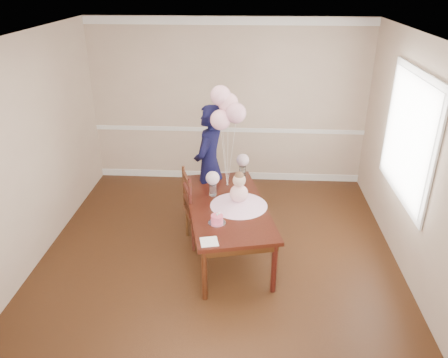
% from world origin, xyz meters
% --- Properties ---
extents(floor, '(4.50, 5.00, 0.00)m').
position_xyz_m(floor, '(0.00, 0.00, 0.00)').
color(floor, black).
rests_on(floor, ground).
extents(ceiling, '(4.50, 5.00, 0.02)m').
position_xyz_m(ceiling, '(0.00, 0.00, 2.70)').
color(ceiling, white).
rests_on(ceiling, wall_back).
extents(wall_back, '(4.50, 0.02, 2.70)m').
position_xyz_m(wall_back, '(0.00, 2.50, 1.35)').
color(wall_back, tan).
rests_on(wall_back, floor).
extents(wall_front, '(4.50, 0.02, 2.70)m').
position_xyz_m(wall_front, '(0.00, -2.50, 1.35)').
color(wall_front, tan).
rests_on(wall_front, floor).
extents(wall_left, '(0.02, 5.00, 2.70)m').
position_xyz_m(wall_left, '(-2.25, 0.00, 1.35)').
color(wall_left, tan).
rests_on(wall_left, floor).
extents(wall_right, '(0.02, 5.00, 2.70)m').
position_xyz_m(wall_right, '(2.25, 0.00, 1.35)').
color(wall_right, tan).
rests_on(wall_right, floor).
extents(chair_rail_trim, '(4.50, 0.02, 0.07)m').
position_xyz_m(chair_rail_trim, '(0.00, 2.49, 0.90)').
color(chair_rail_trim, white).
rests_on(chair_rail_trim, wall_back).
extents(crown_molding, '(4.50, 0.02, 0.12)m').
position_xyz_m(crown_molding, '(0.00, 2.49, 2.63)').
color(crown_molding, white).
rests_on(crown_molding, wall_back).
extents(baseboard_trim, '(4.50, 0.02, 0.12)m').
position_xyz_m(baseboard_trim, '(0.00, 2.49, 0.06)').
color(baseboard_trim, white).
rests_on(baseboard_trim, floor).
extents(window_frame, '(0.02, 1.66, 1.56)m').
position_xyz_m(window_frame, '(2.23, 0.50, 1.55)').
color(window_frame, white).
rests_on(window_frame, wall_right).
extents(window_blinds, '(0.01, 1.50, 1.40)m').
position_xyz_m(window_blinds, '(2.21, 0.50, 1.55)').
color(window_blinds, white).
rests_on(window_blinds, wall_right).
extents(dining_table_top, '(1.31, 2.02, 0.05)m').
position_xyz_m(dining_table_top, '(0.10, 0.27, 0.67)').
color(dining_table_top, black).
rests_on(dining_table_top, table_leg_fl).
extents(table_apron, '(1.20, 1.91, 0.09)m').
position_xyz_m(table_apron, '(0.10, 0.27, 0.60)').
color(table_apron, black).
rests_on(table_apron, table_leg_fl).
extents(table_leg_fl, '(0.08, 0.08, 0.65)m').
position_xyz_m(table_leg_fl, '(-0.09, -0.65, 0.33)').
color(table_leg_fl, black).
rests_on(table_leg_fl, floor).
extents(table_leg_fr, '(0.08, 0.08, 0.65)m').
position_xyz_m(table_leg_fr, '(0.67, -0.48, 0.33)').
color(table_leg_fr, black).
rests_on(table_leg_fr, floor).
extents(table_leg_bl, '(0.08, 0.08, 0.65)m').
position_xyz_m(table_leg_bl, '(-0.47, 1.01, 0.33)').
color(table_leg_bl, black).
rests_on(table_leg_bl, floor).
extents(table_leg_br, '(0.08, 0.08, 0.65)m').
position_xyz_m(table_leg_br, '(0.30, 1.19, 0.33)').
color(table_leg_br, black).
rests_on(table_leg_br, floor).
extents(baby_skirt, '(0.84, 0.84, 0.09)m').
position_xyz_m(baby_skirt, '(0.25, 0.25, 0.74)').
color(baby_skirt, '#FCB9E5').
rests_on(baby_skirt, dining_table_top).
extents(baby_torso, '(0.22, 0.22, 0.22)m').
position_xyz_m(baby_torso, '(0.25, 0.25, 0.86)').
color(baby_torso, '#F89CC9').
rests_on(baby_torso, baby_skirt).
extents(baby_head, '(0.16, 0.16, 0.16)m').
position_xyz_m(baby_head, '(0.25, 0.25, 1.04)').
color(baby_head, '#CFA88E').
rests_on(baby_head, baby_torso).
extents(baby_hair, '(0.11, 0.11, 0.11)m').
position_xyz_m(baby_hair, '(0.25, 0.25, 1.10)').
color(baby_hair, brown).
rests_on(baby_hair, baby_head).
extents(cake_platter, '(0.24, 0.24, 0.01)m').
position_xyz_m(cake_platter, '(0.01, -0.18, 0.70)').
color(cake_platter, silver).
rests_on(cake_platter, dining_table_top).
extents(birthday_cake, '(0.17, 0.17, 0.09)m').
position_xyz_m(birthday_cake, '(0.01, -0.18, 0.75)').
color(birthday_cake, '#E9496C').
rests_on(birthday_cake, cake_platter).
extents(cake_flower_a, '(0.03, 0.03, 0.03)m').
position_xyz_m(cake_flower_a, '(0.01, -0.18, 0.81)').
color(cake_flower_a, silver).
rests_on(cake_flower_a, birthday_cake).
extents(cake_flower_b, '(0.03, 0.03, 0.03)m').
position_xyz_m(cake_flower_b, '(0.04, -0.16, 0.81)').
color(cake_flower_b, white).
rests_on(cake_flower_b, birthday_cake).
extents(rose_vase_near, '(0.11, 0.11, 0.15)m').
position_xyz_m(rose_vase_near, '(-0.10, 0.51, 0.77)').
color(rose_vase_near, silver).
rests_on(rose_vase_near, dining_table_top).
extents(roses_near, '(0.18, 0.18, 0.18)m').
position_xyz_m(roses_near, '(-0.10, 0.51, 0.94)').
color(roses_near, beige).
rests_on(roses_near, rose_vase_near).
extents(rose_vase_far, '(0.11, 0.11, 0.15)m').
position_xyz_m(rose_vase_far, '(0.27, 1.11, 0.77)').
color(rose_vase_far, silver).
rests_on(rose_vase_far, dining_table_top).
extents(roses_far, '(0.18, 0.18, 0.18)m').
position_xyz_m(roses_far, '(0.27, 1.11, 0.94)').
color(roses_far, beige).
rests_on(roses_far, rose_vase_far).
extents(napkin, '(0.22, 0.22, 0.01)m').
position_xyz_m(napkin, '(-0.04, -0.58, 0.70)').
color(napkin, white).
rests_on(napkin, dining_table_top).
extents(balloon_weight, '(0.04, 0.04, 0.02)m').
position_xyz_m(balloon_weight, '(0.08, 0.78, 0.71)').
color(balloon_weight, silver).
rests_on(balloon_weight, dining_table_top).
extents(balloon_a, '(0.26, 0.26, 0.26)m').
position_xyz_m(balloon_a, '(-0.01, 0.76, 1.63)').
color(balloon_a, '#F7AFC3').
rests_on(balloon_a, balloon_ribbon_a).
extents(balloon_b, '(0.26, 0.26, 0.26)m').
position_xyz_m(balloon_b, '(0.18, 0.76, 1.72)').
color(balloon_b, '#DA9AB2').
rests_on(balloon_b, balloon_ribbon_b).
extents(balloon_c, '(0.26, 0.26, 0.26)m').
position_xyz_m(balloon_c, '(0.08, 0.88, 1.81)').
color(balloon_c, '#E7A4B3').
rests_on(balloon_c, balloon_ribbon_c).
extents(balloon_d, '(0.26, 0.26, 0.26)m').
position_xyz_m(balloon_d, '(-0.02, 0.88, 1.90)').
color(balloon_d, '#F1ABC2').
rests_on(balloon_d, balloon_ribbon_d).
extents(balloon_ribbon_a, '(0.08, 0.02, 0.78)m').
position_xyz_m(balloon_ribbon_a, '(0.04, 0.77, 1.10)').
color(balloon_ribbon_a, white).
rests_on(balloon_ribbon_a, balloon_weight).
extents(balloon_ribbon_b, '(0.10, 0.03, 0.87)m').
position_xyz_m(balloon_ribbon_b, '(0.13, 0.77, 1.14)').
color(balloon_ribbon_b, white).
rests_on(balloon_ribbon_b, balloon_weight).
extents(balloon_ribbon_c, '(0.01, 0.09, 0.96)m').
position_xyz_m(balloon_ribbon_c, '(0.08, 0.83, 1.19)').
color(balloon_ribbon_c, white).
rests_on(balloon_ribbon_c, balloon_weight).
extents(balloon_ribbon_d, '(0.10, 0.08, 1.05)m').
position_xyz_m(balloon_ribbon_d, '(0.03, 0.83, 1.24)').
color(balloon_ribbon_d, silver).
rests_on(balloon_ribbon_d, balloon_weight).
extents(dining_chair_seat, '(0.58, 0.58, 0.05)m').
position_xyz_m(dining_chair_seat, '(-0.22, 0.51, 0.46)').
color(dining_chair_seat, '#3B1C10').
rests_on(dining_chair_seat, chair_leg_fl).
extents(chair_leg_fl, '(0.05, 0.05, 0.44)m').
position_xyz_m(chair_leg_fl, '(-0.33, 0.27, 0.22)').
color(chair_leg_fl, '#35140E').
rests_on(chair_leg_fl, floor).
extents(chair_leg_fr, '(0.05, 0.05, 0.44)m').
position_xyz_m(chair_leg_fr, '(0.01, 0.39, 0.22)').
color(chair_leg_fr, black).
rests_on(chair_leg_fr, floor).
extents(chair_leg_bl, '(0.05, 0.05, 0.44)m').
position_xyz_m(chair_leg_bl, '(-0.46, 0.62, 0.22)').
color(chair_leg_bl, '#39200F').
rests_on(chair_leg_bl, floor).
extents(chair_leg_br, '(0.05, 0.05, 0.44)m').
position_xyz_m(chair_leg_br, '(-0.11, 0.74, 0.22)').
color(chair_leg_br, '#3A2110').
rests_on(chair_leg_br, floor).
extents(chair_back_post_l, '(0.05, 0.05, 0.57)m').
position_xyz_m(chair_back_post_l, '(-0.35, 0.26, 0.76)').
color(chair_back_post_l, '#3C1510').
rests_on(chair_back_post_l, dining_chair_seat).
extents(chair_back_post_r, '(0.05, 0.05, 0.57)m').
position_xyz_m(chair_back_post_r, '(-0.48, 0.61, 0.76)').
color(chair_back_post_r, '#381C0F').
rests_on(chair_back_post_r, dining_chair_seat).
extents(chair_slat_low, '(0.17, 0.40, 0.05)m').
position_xyz_m(chair_slat_low, '(-0.42, 0.44, 0.64)').
color(chair_slat_low, '#3B1910').
rests_on(chair_slat_low, dining_chair_seat).
extents(chair_slat_mid, '(0.17, 0.40, 0.05)m').
position_xyz_m(chair_slat_mid, '(-0.42, 0.44, 0.80)').
color(chair_slat_mid, '#3D1510').
rests_on(chair_slat_mid, dining_chair_seat).
extents(chair_slat_top, '(0.17, 0.40, 0.05)m').
position_xyz_m(chair_slat_top, '(-0.42, 0.44, 0.96)').
color(chair_slat_top, '#3A1B10').
rests_on(chair_slat_top, dining_chair_seat).
extents(woman, '(0.59, 0.73, 1.74)m').
position_xyz_m(woman, '(-0.19, 1.04, 0.87)').
color(woman, black).
rests_on(woman, floor).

